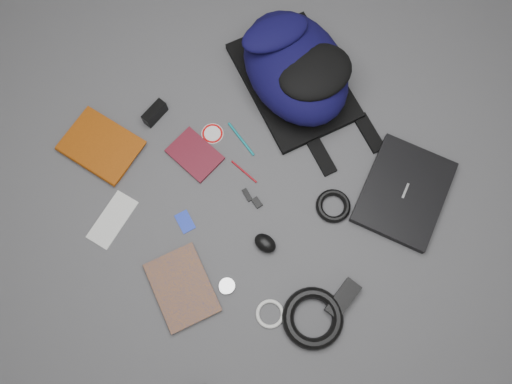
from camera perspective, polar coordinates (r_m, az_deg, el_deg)
ground at (r=1.75m, az=0.00°, el=-0.18°), size 4.00×4.00×0.00m
backpack at (r=1.82m, az=4.54°, el=14.03°), size 0.45×0.58×0.22m
laptop at (r=1.80m, az=16.56°, el=-0.01°), size 0.43×0.40×0.03m
textbook_red at (r=1.86m, az=-19.02°, el=2.61°), size 0.28×0.32×0.03m
comic_book at (r=1.70m, az=-11.27°, el=-11.97°), size 0.22×0.28×0.02m
envelope at (r=1.79m, az=-16.09°, el=-3.05°), size 0.21×0.16×0.00m
dvd_case at (r=1.80m, az=-7.02°, el=4.26°), size 0.16×0.20×0.01m
compact_camera at (r=1.86m, az=-11.49°, el=8.82°), size 0.10×0.06×0.05m
sticker_disc at (r=1.83m, az=-5.00°, el=6.67°), size 0.10×0.10×0.00m
pen_teal at (r=1.81m, az=-1.71°, el=6.07°), size 0.01×0.15×0.01m
pen_red at (r=1.77m, az=-1.37°, el=2.33°), size 0.03×0.12×0.01m
id_badge at (r=1.74m, az=-8.11°, el=-3.38°), size 0.06×0.08×0.00m
usb_black at (r=1.74m, az=-1.01°, el=-0.33°), size 0.02×0.05×0.01m
key_fob at (r=1.73m, az=0.11°, el=-1.21°), size 0.02×0.04×0.01m
mouse at (r=1.68m, az=1.06°, el=-5.88°), size 0.08×0.09×0.04m
headphone_left at (r=1.68m, az=-3.32°, el=-10.66°), size 0.06×0.06×0.01m
headphone_right at (r=1.68m, az=-3.49°, el=-10.87°), size 0.05×0.05×0.01m
cable_coil at (r=1.74m, az=8.81°, el=-1.59°), size 0.15×0.15×0.02m
power_brick at (r=1.69m, az=9.90°, el=-11.93°), size 0.14×0.09×0.03m
power_cord_coil at (r=1.67m, az=6.51°, el=-14.12°), size 0.25×0.25×0.04m
white_cable_coil at (r=1.67m, az=1.62°, el=-13.75°), size 0.11×0.11×0.01m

